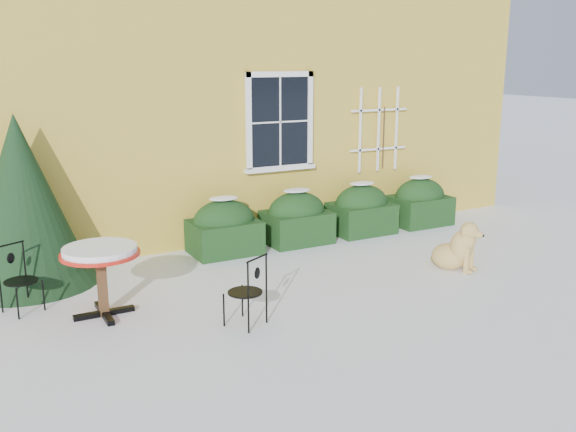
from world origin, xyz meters
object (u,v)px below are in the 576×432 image
patio_chair_far (19,279)px  patio_chair_near (248,291)px  bistro_table (100,259)px  evergreen_shrub (23,217)px  dog (457,249)px

patio_chair_far → patio_chair_near: bearing=-62.8°
bistro_table → patio_chair_near: size_ratio=1.10×
evergreen_shrub → patio_chair_near: 3.46m
evergreen_shrub → patio_chair_far: (-0.21, -1.05, -0.51)m
bistro_table → patio_chair_far: size_ratio=1.11×
evergreen_shrub → dog: size_ratio=2.77×
bistro_table → patio_chair_near: bistro_table is taller
dog → patio_chair_far: bearing=143.9°
evergreen_shrub → dog: evergreen_shrub is taller
bistro_table → dog: bearing=-7.9°
patio_chair_far → dog: size_ratio=0.99×
bistro_table → dog: size_ratio=1.11×
evergreen_shrub → patio_chair_far: size_ratio=2.79×
bistro_table → patio_chair_far: (-0.85, 0.63, -0.30)m
patio_chair_far → evergreen_shrub: bearing=53.0°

